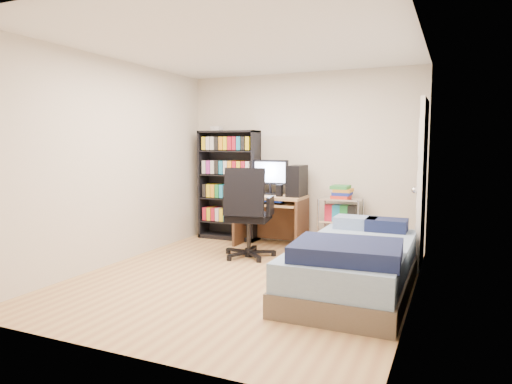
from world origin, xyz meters
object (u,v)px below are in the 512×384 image
at_px(office_chair, 248,229).
at_px(bed, 354,264).
at_px(media_shelf, 229,184).
at_px(computer_desk, 278,200).

height_order(office_chair, bed, office_chair).
relative_size(media_shelf, computer_desk, 1.40).
bearing_deg(media_shelf, computer_desk, -10.81).
xyz_separation_m(media_shelf, bed, (2.32, -1.78, -0.59)).
bearing_deg(media_shelf, bed, -37.56).
xyz_separation_m(media_shelf, computer_desk, (0.89, -0.17, -0.19)).
height_order(computer_desk, office_chair, computer_desk).
bearing_deg(office_chair, media_shelf, 117.39).
xyz_separation_m(office_chair, bed, (1.54, -0.81, -0.10)).
bearing_deg(office_chair, bed, -38.60).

